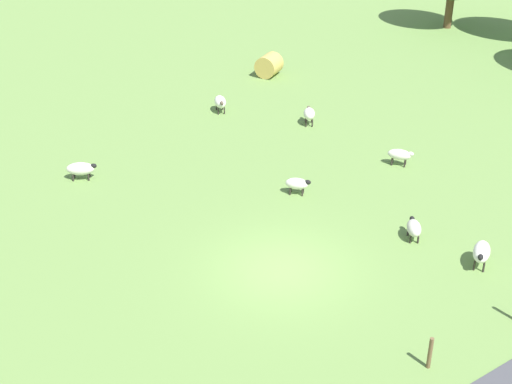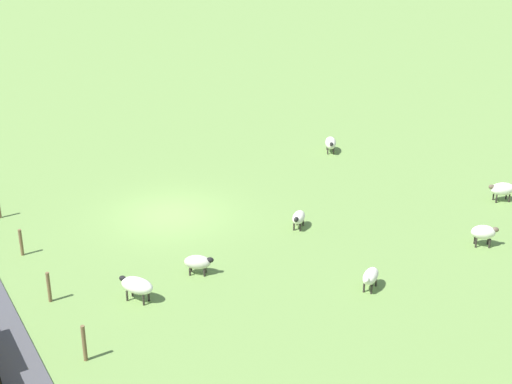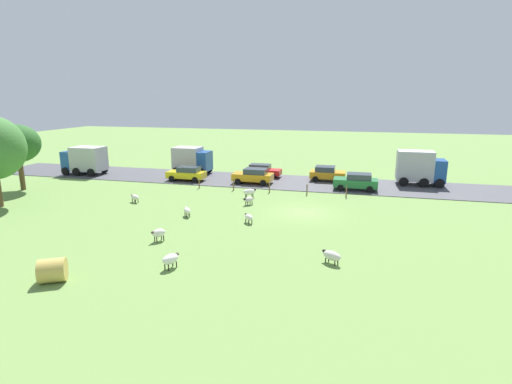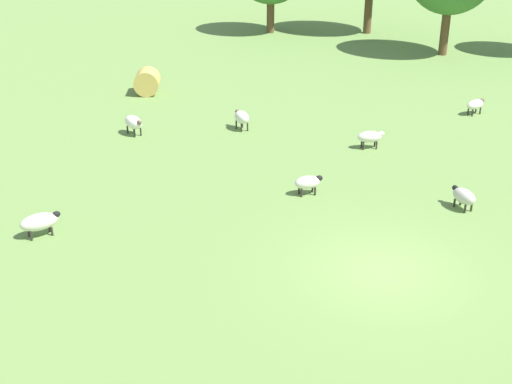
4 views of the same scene
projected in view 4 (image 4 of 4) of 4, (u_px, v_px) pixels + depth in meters
ground_plane at (382, 270)px, 19.54m from camera, size 160.00×160.00×0.00m
sheep_0 at (464, 196)px, 22.87m from camera, size 1.05×0.95×0.72m
sheep_1 at (134, 122)px, 29.24m from camera, size 1.20×0.91×0.83m
sheep_3 at (39, 222)px, 21.17m from camera, size 1.06×1.26×0.76m
sheep_4 at (308, 182)px, 23.89m from camera, size 0.97×0.96×0.70m
sheep_5 at (242, 117)px, 29.80m from camera, size 1.05×0.96×0.84m
sheep_6 at (370, 137)px, 27.84m from camera, size 1.09×0.97×0.73m
sheep_7 at (475, 104)px, 31.71m from camera, size 0.85×1.11×0.71m
hay_bale_0 at (147, 82)px, 34.59m from camera, size 1.72×1.73×1.24m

